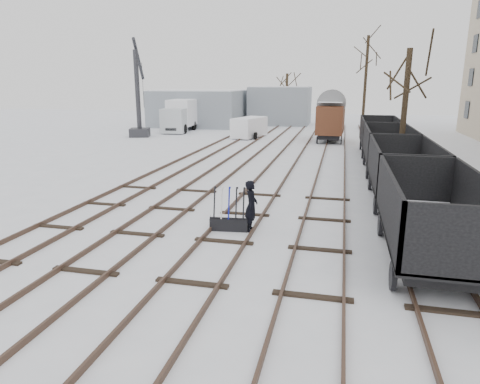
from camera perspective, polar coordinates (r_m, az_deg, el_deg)
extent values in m
plane|color=white|center=(13.68, -2.17, -6.70)|extent=(120.00, 120.00, 0.00)
cube|color=black|center=(28.60, -7.65, 4.51)|extent=(0.07, 52.00, 0.15)
cube|color=black|center=(28.12, -4.91, 4.41)|extent=(0.07, 52.00, 0.15)
cube|color=black|center=(17.82, -19.31, -2.39)|extent=(1.90, 0.20, 0.08)
cube|color=black|center=(27.67, -1.83, 4.30)|extent=(0.07, 52.00, 0.15)
cube|color=black|center=(27.34, 1.09, 4.18)|extent=(0.07, 52.00, 0.15)
cube|color=black|center=(16.42, -10.43, -3.20)|extent=(1.90, 0.20, 0.08)
cube|color=black|center=(27.05, 4.33, 4.03)|extent=(0.07, 52.00, 0.15)
cube|color=black|center=(26.87, 7.36, 3.88)|extent=(0.07, 52.00, 0.15)
cube|color=black|center=(15.49, -0.18, -4.03)|extent=(1.90, 0.20, 0.08)
cube|color=black|center=(26.75, 10.70, 3.70)|extent=(0.07, 52.00, 0.15)
cube|color=black|center=(26.73, 13.78, 3.53)|extent=(0.07, 52.00, 0.15)
cube|color=black|center=(15.11, 10.99, -4.79)|extent=(1.90, 0.20, 0.08)
cube|color=black|center=(26.79, 17.13, 3.33)|extent=(0.07, 52.00, 0.15)
cube|color=black|center=(26.92, 20.17, 3.13)|extent=(0.07, 52.00, 0.15)
cube|color=black|center=(15.31, 22.31, -5.38)|extent=(1.90, 0.20, 0.08)
cube|color=gray|center=(51.09, -5.49, 11.05)|extent=(10.00, 8.00, 4.00)
cube|color=white|center=(51.02, -5.55, 13.34)|extent=(9.80, 7.84, 0.10)
cube|color=gray|center=(52.88, 5.40, 11.38)|extent=(7.00, 6.00, 4.40)
cube|color=white|center=(52.81, 5.46, 13.81)|extent=(6.86, 5.88, 0.10)
cube|color=black|center=(14.69, -1.45, -4.27)|extent=(1.34, 0.56, 0.44)
cube|color=black|center=(14.61, -1.46, -3.38)|extent=(1.32, 0.44, 0.06)
cube|color=white|center=(14.60, -1.46, -3.23)|extent=(1.27, 0.39, 0.03)
cylinder|color=black|center=(14.55, -3.42, -1.46)|extent=(0.08, 0.32, 1.08)
cylinder|color=silver|center=(14.51, -2.45, -1.50)|extent=(0.08, 0.32, 1.08)
cylinder|color=#0B1295|center=(14.47, -1.47, -1.53)|extent=(0.08, 0.32, 1.08)
cylinder|color=black|center=(14.44, -0.49, -1.57)|extent=(0.08, 0.32, 1.08)
cylinder|color=black|center=(14.41, 0.50, -1.60)|extent=(0.08, 0.32, 1.08)
imported|color=black|center=(14.42, 1.52, -1.89)|extent=(0.46, 0.66, 1.76)
cube|color=black|center=(13.11, 23.93, -5.81)|extent=(1.98, 5.45, 0.41)
cube|color=black|center=(13.04, 24.02, -4.96)|extent=(2.48, 6.19, 0.12)
cube|color=black|center=(12.63, 19.12, -1.18)|extent=(0.10, 6.19, 1.65)
cube|color=white|center=(13.01, 24.07, -4.53)|extent=(2.23, 5.94, 0.06)
cylinder|color=black|center=(11.22, 19.73, -10.48)|extent=(0.12, 0.72, 0.72)
cylinder|color=black|center=(15.28, 26.73, -4.56)|extent=(0.12, 0.72, 0.72)
cube|color=black|center=(19.19, 20.68, 0.65)|extent=(1.98, 5.45, 0.41)
cube|color=black|center=(19.14, 20.73, 1.25)|extent=(2.48, 6.19, 0.12)
cube|color=black|center=(18.86, 17.38, 3.91)|extent=(0.10, 6.19, 1.65)
cube|color=black|center=(19.18, 24.46, 3.44)|extent=(0.10, 6.19, 1.65)
cube|color=white|center=(19.12, 20.76, 1.55)|extent=(2.23, 5.94, 0.06)
cylinder|color=black|center=(17.23, 17.61, -1.64)|extent=(0.12, 0.72, 0.72)
cylinder|color=black|center=(21.34, 23.01, 0.89)|extent=(0.12, 0.72, 0.72)
cube|color=black|center=(25.43, 19.01, 3.98)|extent=(1.98, 5.45, 0.41)
cube|color=black|center=(25.39, 19.04, 4.44)|extent=(2.48, 6.19, 0.12)
cube|color=black|center=(25.18, 16.50, 6.46)|extent=(0.10, 6.19, 1.65)
cube|color=black|center=(25.42, 21.87, 6.09)|extent=(0.10, 6.19, 1.65)
cube|color=white|center=(25.38, 19.06, 4.67)|extent=(2.23, 5.94, 0.06)
cylinder|color=black|center=(23.45, 16.61, 2.57)|extent=(0.12, 0.72, 0.72)
cylinder|color=black|center=(27.55, 20.94, 3.91)|extent=(0.12, 0.72, 0.72)
cube|color=black|center=(31.73, 17.99, 5.99)|extent=(1.98, 5.45, 0.41)
cube|color=black|center=(31.70, 18.02, 6.36)|extent=(2.48, 6.19, 0.12)
cube|color=black|center=(31.53, 15.97, 7.98)|extent=(0.10, 6.19, 1.65)
cube|color=black|center=(31.72, 20.29, 7.69)|extent=(0.10, 6.19, 1.65)
cube|color=white|center=(31.69, 18.03, 6.54)|extent=(2.23, 5.94, 0.06)
cylinder|color=black|center=(29.74, 16.03, 5.01)|extent=(0.12, 0.72, 0.72)
cylinder|color=black|center=(33.83, 19.64, 5.81)|extent=(0.12, 0.72, 0.72)
cube|color=black|center=(37.60, 11.90, 7.45)|extent=(1.86, 3.97, 0.36)
cube|color=#512318|center=(37.46, 12.01, 9.47)|extent=(2.31, 4.52, 2.31)
cube|color=white|center=(37.38, 12.12, 11.71)|extent=(2.09, 4.29, 0.04)
cylinder|color=black|center=(36.26, 10.25, 6.86)|extent=(0.11, 0.62, 0.62)
cylinder|color=black|center=(39.02, 13.39, 7.22)|extent=(0.11, 0.62, 0.62)
cube|color=black|center=(45.68, -7.74, 8.73)|extent=(1.53, 7.17, 0.28)
cube|color=#B8BFC3|center=(43.19, -9.03, 9.36)|extent=(2.35, 2.00, 2.34)
cube|color=white|center=(46.27, -7.46, 10.49)|extent=(2.61, 4.99, 2.62)
cube|color=white|center=(46.20, -7.52, 12.14)|extent=(2.56, 4.90, 0.04)
cylinder|color=black|center=(43.84, -10.16, 8.34)|extent=(0.28, 0.94, 0.94)
cylinder|color=black|center=(47.79, -5.44, 8.98)|extent=(0.28, 0.94, 0.94)
cube|color=white|center=(39.60, 1.25, 8.63)|extent=(2.78, 4.48, 1.70)
cube|color=white|center=(39.53, 1.26, 9.88)|extent=(2.71, 4.37, 0.04)
cylinder|color=black|center=(38.58, -0.42, 7.56)|extent=(0.21, 0.66, 0.66)
cylinder|color=black|center=(40.79, 2.82, 7.91)|extent=(0.21, 0.66, 0.66)
cube|color=#2B2B30|center=(41.44, -13.21, 7.73)|extent=(2.21, 2.21, 0.78)
cylinder|color=#2B2B30|center=(41.21, -13.49, 12.57)|extent=(0.43, 0.43, 7.78)
cylinder|color=#2B2B30|center=(42.82, -12.65, 16.84)|extent=(1.82, 4.79, 3.58)
cylinder|color=black|center=(44.62, -11.31, 13.79)|extent=(0.04, 0.04, 4.37)
cylinder|color=black|center=(24.35, 21.02, 9.66)|extent=(0.30, 0.30, 6.62)
cylinder|color=black|center=(52.77, 6.22, 12.21)|extent=(0.30, 0.30, 5.97)
cylinder|color=black|center=(47.75, 16.36, 13.67)|extent=(0.30, 0.30, 9.59)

